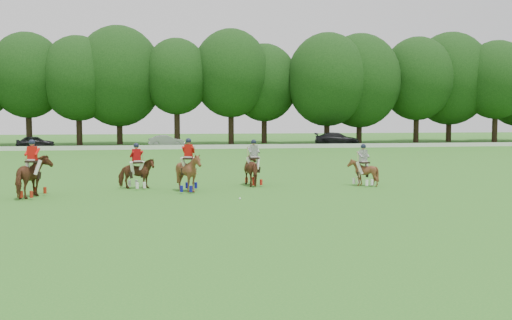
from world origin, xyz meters
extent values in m
plane|color=#297521|center=(0.00, 0.00, 0.00)|extent=(180.00, 180.00, 0.00)
cylinder|color=black|center=(-17.43, 48.92, 2.49)|extent=(0.70, 0.70, 4.98)
ellipsoid|color=black|center=(-17.43, 48.92, 8.28)|extent=(8.80, 8.80, 10.12)
cylinder|color=black|center=(-11.63, 48.49, 2.32)|extent=(0.70, 0.70, 4.64)
ellipsoid|color=black|center=(-11.63, 48.49, 7.95)|extent=(8.80, 8.80, 10.13)
cylinder|color=black|center=(-6.99, 49.52, 2.16)|extent=(0.70, 0.70, 4.31)
ellipsoid|color=black|center=(-6.99, 49.52, 8.31)|extent=(10.67, 10.67, 12.27)
cylinder|color=black|center=(-0.04, 48.00, 2.62)|extent=(0.70, 0.70, 5.24)
ellipsoid|color=black|center=(-0.04, 48.00, 8.26)|extent=(8.06, 8.06, 9.26)
cylinder|color=black|center=(6.63, 48.24, 2.59)|extent=(0.70, 0.70, 5.19)
ellipsoid|color=black|center=(6.63, 48.24, 8.75)|extent=(9.50, 9.50, 10.92)
cylinder|color=black|center=(11.06, 49.62, 2.24)|extent=(0.70, 0.70, 4.48)
ellipsoid|color=black|center=(11.06, 49.62, 7.71)|extent=(8.60, 8.60, 9.89)
cylinder|color=black|center=(18.54, 46.82, 2.11)|extent=(0.70, 0.70, 4.21)
ellipsoid|color=black|center=(18.54, 46.82, 8.00)|extent=(10.11, 10.11, 11.63)
cylinder|color=black|center=(23.25, 48.17, 2.03)|extent=(0.70, 0.70, 4.07)
ellipsoid|color=black|center=(23.25, 48.17, 7.99)|extent=(10.46, 10.46, 12.03)
cylinder|color=black|center=(31.16, 48.38, 2.40)|extent=(0.70, 0.70, 4.79)
ellipsoid|color=black|center=(31.16, 48.38, 8.35)|extent=(9.47, 9.47, 10.89)
cylinder|color=black|center=(36.59, 49.92, 2.22)|extent=(0.70, 0.70, 4.44)
ellipsoid|color=black|center=(36.59, 49.92, 8.51)|extent=(10.84, 10.84, 12.47)
cylinder|color=black|center=(41.42, 46.74, 2.43)|extent=(0.70, 0.70, 4.86)
ellipsoid|color=black|center=(41.42, 46.74, 8.21)|extent=(8.94, 8.94, 10.28)
cube|color=white|center=(0.00, 38.00, 0.22)|extent=(120.00, 0.10, 0.44)
imported|color=black|center=(-15.43, 42.50, 0.67)|extent=(4.15, 2.23, 1.34)
imported|color=gray|center=(-1.39, 42.50, 0.66)|extent=(4.14, 1.83, 1.32)
imported|color=black|center=(18.53, 42.50, 0.77)|extent=(5.61, 3.19, 1.53)
imported|color=#4F2915|center=(-7.32, 3.16, 0.89)|extent=(1.41, 2.27, 1.78)
cube|color=black|center=(-7.32, 3.16, 1.55)|extent=(0.55, 0.64, 0.08)
cylinder|color=tan|center=(-7.62, 3.23, 1.47)|extent=(0.08, 0.21, 1.29)
imported|color=#4F2915|center=(-3.08, 5.37, 0.73)|extent=(1.81, 1.70, 1.46)
cube|color=black|center=(-3.08, 5.37, 1.27)|extent=(0.62, 0.69, 0.08)
cylinder|color=tan|center=(-2.80, 5.48, 1.19)|extent=(0.11, 0.21, 1.29)
imported|color=#4F2915|center=(-0.68, 3.86, 0.89)|extent=(1.76, 1.89, 1.77)
cube|color=black|center=(-0.68, 3.86, 1.54)|extent=(0.56, 0.65, 0.08)
cylinder|color=tan|center=(-0.39, 3.80, 1.46)|extent=(0.08, 0.21, 1.29)
imported|color=#4F2915|center=(2.64, 5.77, 0.79)|extent=(1.15, 2.00, 1.59)
cube|color=black|center=(2.64, 5.77, 1.38)|extent=(0.52, 0.62, 0.08)
cylinder|color=tan|center=(2.34, 5.73, 1.30)|extent=(0.06, 0.21, 1.29)
imported|color=#4F2915|center=(7.97, 4.69, 0.68)|extent=(1.44, 1.52, 1.35)
cube|color=black|center=(7.97, 4.69, 1.17)|extent=(0.60, 0.68, 0.08)
cylinder|color=tan|center=(7.68, 4.59, 1.09)|extent=(0.10, 0.21, 1.29)
sphere|color=white|center=(1.30, 1.04, 0.04)|extent=(0.09, 0.09, 0.09)
camera|label=1|loc=(-1.86, -22.22, 3.47)|focal=40.00mm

